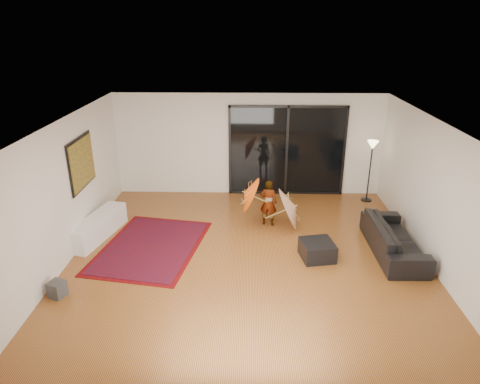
{
  "coord_description": "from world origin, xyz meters",
  "views": [
    {
      "loc": [
        0.01,
        -7.38,
        4.41
      ],
      "look_at": [
        -0.17,
        0.81,
        1.1
      ],
      "focal_mm": 32.0,
      "sensor_mm": 36.0,
      "label": 1
    }
  ],
  "objects_px": {
    "media_console": "(98,227)",
    "ottoman": "(317,250)",
    "sofa": "(394,238)",
    "child": "(268,203)"
  },
  "relations": [
    {
      "from": "media_console",
      "to": "child",
      "type": "bearing_deg",
      "value": 24.08
    },
    {
      "from": "media_console",
      "to": "sofa",
      "type": "height_order",
      "value": "sofa"
    },
    {
      "from": "media_console",
      "to": "child",
      "type": "xyz_separation_m",
      "value": [
        3.71,
        0.69,
        0.31
      ]
    },
    {
      "from": "ottoman",
      "to": "child",
      "type": "xyz_separation_m",
      "value": [
        -0.92,
        1.49,
        0.37
      ]
    },
    {
      "from": "sofa",
      "to": "ottoman",
      "type": "height_order",
      "value": "sofa"
    },
    {
      "from": "media_console",
      "to": "sofa",
      "type": "relative_size",
      "value": 0.8
    },
    {
      "from": "media_console",
      "to": "ottoman",
      "type": "height_order",
      "value": "media_console"
    },
    {
      "from": "media_console",
      "to": "ottoman",
      "type": "relative_size",
      "value": 2.78
    },
    {
      "from": "ottoman",
      "to": "child",
      "type": "relative_size",
      "value": 0.57
    },
    {
      "from": "sofa",
      "to": "child",
      "type": "bearing_deg",
      "value": 63.56
    }
  ]
}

